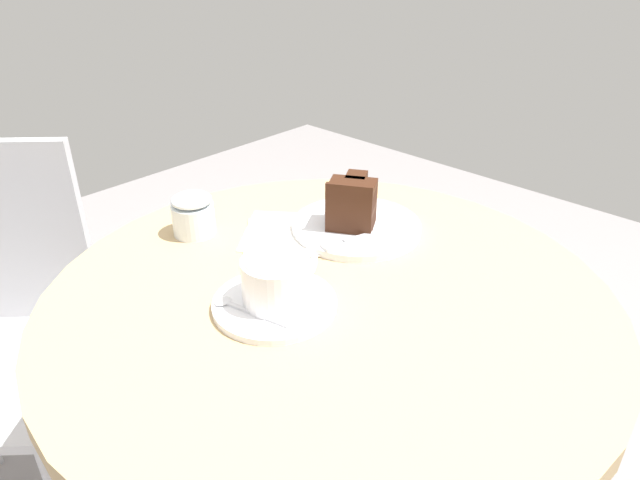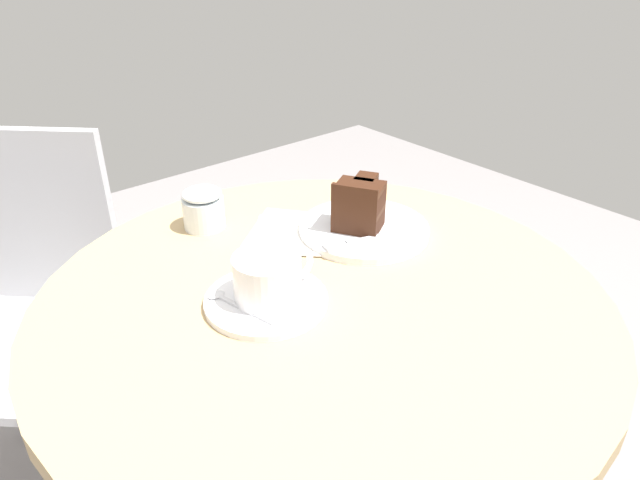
% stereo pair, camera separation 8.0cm
% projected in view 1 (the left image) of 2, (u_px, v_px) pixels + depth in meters
% --- Properties ---
extents(cafe_table, '(0.76, 0.76, 0.76)m').
position_uv_depth(cafe_table, '(328.00, 363.00, 0.83)').
color(cafe_table, tan).
rests_on(cafe_table, ground).
extents(saucer, '(0.16, 0.16, 0.01)m').
position_uv_depth(saucer, '(275.00, 304.00, 0.73)').
color(saucer, white).
rests_on(saucer, cafe_table).
extents(coffee_cup, '(0.12, 0.09, 0.06)m').
position_uv_depth(coffee_cup, '(277.00, 279.00, 0.72)').
color(coffee_cup, white).
rests_on(coffee_cup, saucer).
extents(teaspoon, '(0.04, 0.11, 0.00)m').
position_uv_depth(teaspoon, '(242.00, 308.00, 0.71)').
color(teaspoon, silver).
rests_on(teaspoon, saucer).
extents(cake_plate, '(0.21, 0.21, 0.01)m').
position_uv_depth(cake_plate, '(356.00, 227.00, 0.91)').
color(cake_plate, white).
rests_on(cake_plate, cafe_table).
extents(cake_slice, '(0.10, 0.09, 0.08)m').
position_uv_depth(cake_slice, '(352.00, 203.00, 0.89)').
color(cake_slice, '#381E14').
rests_on(cake_slice, cake_plate).
extents(fork, '(0.14, 0.05, 0.00)m').
position_uv_depth(fork, '(354.00, 239.00, 0.86)').
color(fork, silver).
rests_on(fork, cake_plate).
extents(napkin, '(0.20, 0.20, 0.00)m').
position_uv_depth(napkin, '(287.00, 234.00, 0.90)').
color(napkin, silver).
rests_on(napkin, cafe_table).
extents(sugar_pot, '(0.07, 0.07, 0.07)m').
position_uv_depth(sugar_pot, '(193.00, 214.00, 0.89)').
color(sugar_pot, silver).
rests_on(sugar_pot, cafe_table).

